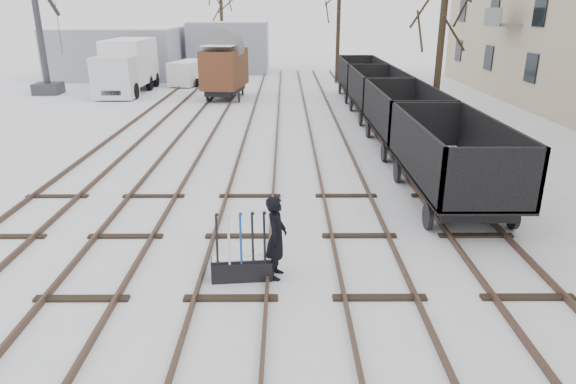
# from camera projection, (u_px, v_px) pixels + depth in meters

# --- Properties ---
(ground) EXTENTS (120.00, 120.00, 0.00)m
(ground) POSITION_uv_depth(u_px,v_px,m) (231.00, 299.00, 10.34)
(ground) COLOR white
(ground) RESTS_ON ground
(tracks) EXTENTS (13.90, 52.00, 0.16)m
(tracks) POSITION_uv_depth(u_px,v_px,m) (261.00, 137.00, 23.19)
(tracks) COLOR black
(tracks) RESTS_ON ground
(shed_left) EXTENTS (10.00, 8.00, 4.10)m
(shed_left) POSITION_uv_depth(u_px,v_px,m) (119.00, 52.00, 43.48)
(shed_left) COLOR #989FAB
(shed_left) RESTS_ON ground
(shed_right) EXTENTS (7.00, 6.00, 4.50)m
(shed_right) POSITION_uv_depth(u_px,v_px,m) (230.00, 47.00, 47.22)
(shed_right) COLOR #989FAB
(shed_right) RESTS_ON ground
(ground_frame) EXTENTS (1.33, 0.54, 1.49)m
(ground_frame) POSITION_uv_depth(u_px,v_px,m) (242.00, 267.00, 11.05)
(ground_frame) COLOR black
(ground_frame) RESTS_ON ground
(worker) EXTENTS (0.54, 0.73, 1.85)m
(worker) POSITION_uv_depth(u_px,v_px,m) (276.00, 238.00, 10.93)
(worker) COLOR black
(worker) RESTS_ON ground
(freight_wagon_a) EXTENTS (2.46, 6.15, 2.51)m
(freight_wagon_a) POSITION_uv_depth(u_px,v_px,m) (450.00, 172.00, 15.21)
(freight_wagon_a) COLOR black
(freight_wagon_a) RESTS_ON ground
(freight_wagon_b) EXTENTS (2.46, 6.15, 2.51)m
(freight_wagon_b) POSITION_uv_depth(u_px,v_px,m) (403.00, 126.00, 21.23)
(freight_wagon_b) COLOR black
(freight_wagon_b) RESTS_ON ground
(freight_wagon_c) EXTENTS (2.46, 6.15, 2.51)m
(freight_wagon_c) POSITION_uv_depth(u_px,v_px,m) (377.00, 100.00, 27.26)
(freight_wagon_c) COLOR black
(freight_wagon_c) RESTS_ON ground
(freight_wagon_d) EXTENTS (2.46, 6.15, 2.51)m
(freight_wagon_d) POSITION_uv_depth(u_px,v_px,m) (360.00, 84.00, 33.29)
(freight_wagon_d) COLOR black
(freight_wagon_d) RESTS_ON ground
(box_van_wagon) EXTENTS (2.97, 4.78, 3.44)m
(box_van_wagon) POSITION_uv_depth(u_px,v_px,m) (225.00, 67.00, 32.88)
(box_van_wagon) COLOR black
(box_van_wagon) RESTS_ON ground
(lorry) EXTENTS (2.61, 7.89, 3.57)m
(lorry) POSITION_uv_depth(u_px,v_px,m) (127.00, 66.00, 35.24)
(lorry) COLOR black
(lorry) RESTS_ON ground
(panel_van) EXTENTS (2.67, 4.40, 1.81)m
(panel_van) POSITION_uv_depth(u_px,v_px,m) (189.00, 72.00, 39.27)
(panel_van) COLOR white
(panel_van) RESTS_ON ground
(crane) EXTENTS (1.79, 4.98, 8.50)m
(crane) POSITION_uv_depth(u_px,v_px,m) (45.00, 60.00, 34.75)
(crane) COLOR #303035
(crane) RESTS_ON ground
(tree_near) EXTENTS (0.30, 0.30, 6.86)m
(tree_near) POSITION_uv_depth(u_px,v_px,m) (439.00, 60.00, 22.47)
(tree_near) COLOR black
(tree_near) RESTS_ON ground
(tree_far_left) EXTENTS (0.30, 0.30, 6.99)m
(tree_far_left) POSITION_uv_depth(u_px,v_px,m) (222.00, 33.00, 46.28)
(tree_far_left) COLOR black
(tree_far_left) RESTS_ON ground
(tree_far_right) EXTENTS (0.30, 0.30, 7.30)m
(tree_far_right) POSITION_uv_depth(u_px,v_px,m) (338.00, 35.00, 39.70)
(tree_far_right) COLOR black
(tree_far_right) RESTS_ON ground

